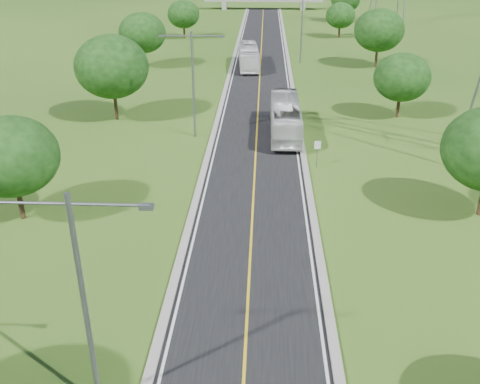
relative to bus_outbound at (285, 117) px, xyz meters
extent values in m
plane|color=#284F16|center=(-2.76, 13.89, -1.71)|extent=(260.00, 260.00, 0.00)
cube|color=black|center=(-2.76, 19.89, -1.68)|extent=(8.00, 150.00, 0.06)
cube|color=gray|center=(-7.01, 19.89, -1.60)|extent=(0.50, 150.00, 0.22)
cube|color=gray|center=(1.49, 19.89, -1.60)|extent=(0.50, 150.00, 0.22)
cylinder|color=slate|center=(2.44, -8.11, -0.51)|extent=(0.08, 0.08, 2.40)
cube|color=white|center=(2.44, -8.14, 0.29)|extent=(0.55, 0.04, 0.70)
cube|color=gray|center=(-12.76, 93.89, -0.71)|extent=(1.20, 3.00, 2.00)
cube|color=gray|center=(7.24, 93.89, -0.71)|extent=(1.20, 3.00, 2.00)
cylinder|color=slate|center=(-8.76, -34.11, 3.29)|extent=(0.22, 0.22, 10.00)
cylinder|color=slate|center=(-10.16, -34.11, 7.89)|extent=(2.80, 0.12, 0.12)
cylinder|color=slate|center=(-7.36, -34.11, 7.89)|extent=(2.80, 0.12, 0.12)
cube|color=slate|center=(-6.06, -34.11, 7.84)|extent=(0.50, 0.25, 0.18)
cylinder|color=slate|center=(-8.76, -1.11, 3.29)|extent=(0.22, 0.22, 10.00)
cylinder|color=slate|center=(-10.16, -1.11, 7.89)|extent=(2.80, 0.12, 0.12)
cylinder|color=slate|center=(-7.36, -1.11, 7.89)|extent=(2.80, 0.12, 0.12)
cube|color=slate|center=(-11.46, -1.11, 7.84)|extent=(0.50, 0.25, 0.18)
cube|color=slate|center=(-6.06, -1.11, 7.84)|extent=(0.50, 0.25, 0.18)
cylinder|color=slate|center=(3.24, 31.89, 3.29)|extent=(0.22, 0.22, 10.00)
cylinder|color=black|center=(-18.76, -18.11, -0.36)|extent=(0.36, 0.36, 2.70)
ellipsoid|color=black|center=(-18.76, -18.11, 2.94)|extent=(6.30, 6.30, 5.36)
cylinder|color=black|center=(-17.76, 3.89, -0.09)|extent=(0.36, 0.36, 3.24)
ellipsoid|color=black|center=(-17.76, 3.89, 3.87)|extent=(7.56, 7.56, 6.43)
cylinder|color=black|center=(-19.76, 27.89, -0.27)|extent=(0.36, 0.36, 2.88)
ellipsoid|color=black|center=(-19.76, 27.89, 3.25)|extent=(6.72, 6.72, 5.71)
cylinder|color=black|center=(-17.26, 51.89, -0.45)|extent=(0.36, 0.36, 2.52)
ellipsoid|color=black|center=(-17.26, 51.89, 2.63)|extent=(5.88, 5.88, 5.00)
cylinder|color=black|center=(12.24, 5.89, -0.45)|extent=(0.36, 0.36, 2.52)
ellipsoid|color=black|center=(12.24, 5.89, 2.63)|extent=(5.88, 5.88, 5.00)
cylinder|color=black|center=(14.24, 29.89, -0.18)|extent=(0.36, 0.36, 3.06)
ellipsoid|color=black|center=(14.24, 29.89, 3.56)|extent=(7.14, 7.14, 6.07)
cylinder|color=black|center=(11.74, 53.89, -0.54)|extent=(0.36, 0.36, 2.34)
ellipsoid|color=black|center=(11.74, 53.89, 2.32)|extent=(5.46, 5.46, 4.64)
cylinder|color=black|center=(15.24, 73.89, -0.36)|extent=(0.36, 0.36, 2.70)
ellipsoid|color=black|center=(15.24, 73.89, 2.94)|extent=(6.30, 6.30, 5.36)
imported|color=silver|center=(0.00, 0.00, 0.00)|extent=(2.77, 11.83, 3.30)
imported|color=white|center=(-4.48, 28.45, -0.06)|extent=(3.42, 11.54, 3.17)
camera|label=1|loc=(-2.10, -50.14, 16.32)|focal=40.00mm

